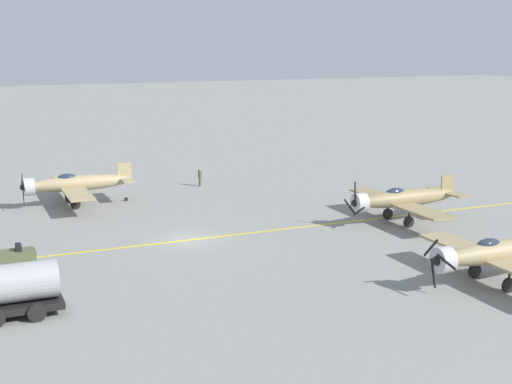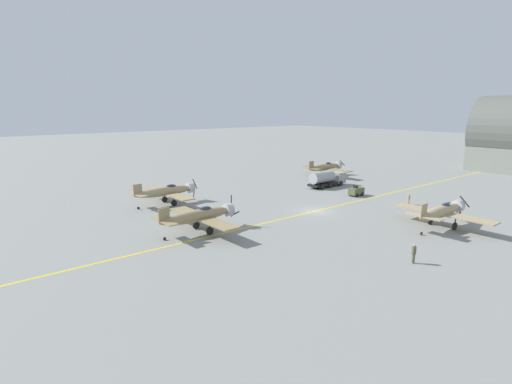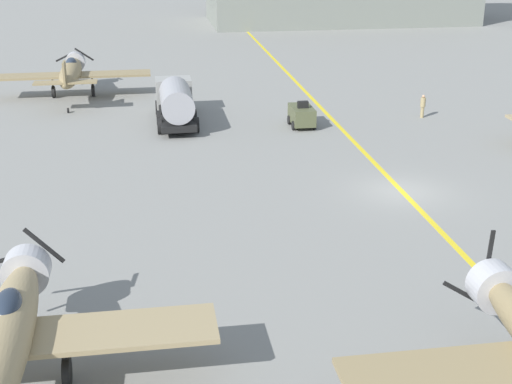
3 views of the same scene
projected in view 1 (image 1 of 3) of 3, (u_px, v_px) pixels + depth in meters
The scene contains 7 objects.
ground_plane at pixel (189, 240), 53.50m from camera, with size 400.00×400.00×0.00m, color gray.
taxiway_stripe at pixel (189, 240), 53.50m from camera, with size 0.30×160.00×0.01m, color yellow.
airplane_near_center at pixel (402, 199), 58.18m from camera, with size 12.00×9.98×3.80m.
airplane_near_left at pixel (497, 253), 43.43m from camera, with size 12.00×9.98×3.65m.
airplane_mid_right at pixel (76, 184), 64.31m from camera, with size 12.00×9.98×3.65m.
tow_tractor at pixel (15, 259), 46.18m from camera, with size 1.57×2.60×1.79m.
ground_crew_walking at pixel (200, 176), 73.06m from camera, with size 0.41×0.41×1.87m.
Camera 1 is at (-49.32, 15.88, 14.68)m, focal length 50.00 mm.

